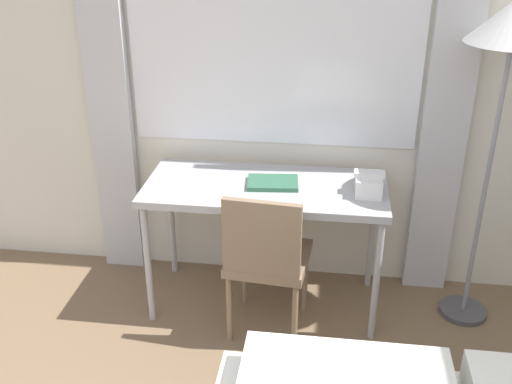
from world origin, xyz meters
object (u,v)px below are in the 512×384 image
(desk_chair, at_px, (266,255))
(telephone, at_px, (368,183))
(desk, at_px, (265,195))
(book, at_px, (273,183))
(standing_lamp, at_px, (512,41))

(desk_chair, bearing_deg, telephone, 31.87)
(desk, height_order, desk_chair, desk_chair)
(desk_chair, height_order, book, desk_chair)
(desk, xyz_separation_m, telephone, (0.53, -0.02, 0.11))
(standing_lamp, relative_size, telephone, 9.24)
(book, bearing_deg, standing_lamp, 1.35)
(desk_chair, relative_size, telephone, 4.51)
(desk, distance_m, telephone, 0.54)
(book, bearing_deg, desk, -170.36)
(standing_lamp, height_order, telephone, standing_lamp)
(telephone, height_order, book, telephone)
(standing_lamp, height_order, book, standing_lamp)
(desk, distance_m, desk_chair, 0.34)
(desk, xyz_separation_m, standing_lamp, (1.11, 0.03, 0.83))
(desk_chair, height_order, standing_lamp, standing_lamp)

